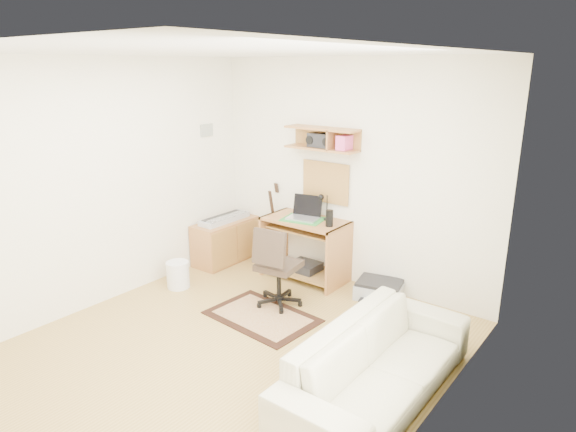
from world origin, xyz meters
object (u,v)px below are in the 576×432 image
Objects in this scene: task_chair at (279,265)px; printer at (379,290)px; cabinet at (226,241)px; sofa at (379,352)px; desk at (305,249)px.

task_chair is 1.83× the size of printer.
task_chair is 1.50m from cabinet.
printer is 1.80m from sofa.
cabinet is 0.46× the size of sofa.
sofa is (2.96, -1.34, 0.11)m from cabinet.
desk is 0.78m from task_chair.
task_chair is at bearing 64.53° from sofa.
sofa is at bearing -40.24° from desk.
task_chair is at bearing -146.74° from printer.
printer is 0.25× the size of sofa.
sofa is (1.79, -1.51, 0.01)m from desk.
desk reaches higher than printer.
cabinet is (-1.37, 0.58, -0.18)m from task_chair.
cabinet is at bearing 148.49° from task_chair.
cabinet is 1.81× the size of printer.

